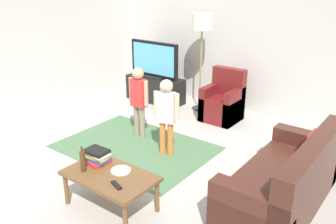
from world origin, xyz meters
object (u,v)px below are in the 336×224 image
at_px(armchair, 223,103).
at_px(floor_lamp, 202,27).
at_px(child_near_tv, 139,96).
at_px(bottle, 83,161).
at_px(book_stack, 98,156).
at_px(tv, 154,60).
at_px(couch, 288,184).
at_px(tv_stand, 155,89).
at_px(child_center, 166,111).
at_px(coffee_table, 110,178).
at_px(plate, 121,171).
at_px(tv_remote, 116,185).

xyz_separation_m(armchair, floor_lamp, (-0.61, 0.19, 1.25)).
relative_size(floor_lamp, child_near_tv, 1.59).
distance_m(armchair, bottle, 3.18).
distance_m(child_near_tv, book_stack, 1.68).
relative_size(tv, couch, 0.61).
height_order(tv_stand, armchair, armchair).
height_order(couch, floor_lamp, floor_lamp).
bearing_deg(bottle, tv_stand, 116.35).
bearing_deg(child_center, tv, 133.18).
bearing_deg(child_near_tv, coffee_table, -58.20).
height_order(coffee_table, plate, plate).
xyz_separation_m(couch, book_stack, (-1.84, -1.07, 0.21)).
bearing_deg(armchair, tv_remote, -80.76).
bearing_deg(plate, armchair, 96.73).
bearing_deg(bottle, tv_remote, -0.00).
xyz_separation_m(child_near_tv, plate, (1.05, -1.50, -0.24)).
xyz_separation_m(tv_stand, bottle, (1.59, -3.21, 0.30)).
distance_m(child_near_tv, plate, 1.85).
height_order(tv_stand, tv, tv).
relative_size(child_center, coffee_table, 1.11).
height_order(armchair, child_near_tv, child_near_tv).
distance_m(armchair, floor_lamp, 1.40).
bearing_deg(book_stack, child_near_tv, 115.05).
xyz_separation_m(floor_lamp, child_near_tv, (-0.10, -1.62, -0.87)).
relative_size(tv_stand, bottle, 4.09).
bearing_deg(plate, child_center, 104.73).
bearing_deg(tv_remote, tv_stand, 142.06).
xyz_separation_m(child_near_tv, book_stack, (0.71, -1.51, -0.17)).
distance_m(armchair, tv_remote, 3.21).
bearing_deg(armchair, child_center, -89.46).
bearing_deg(tv, plate, -56.93).
distance_m(couch, child_center, 1.87).
xyz_separation_m(tv_remote, plate, (-0.17, 0.24, -0.00)).
height_order(child_center, bottle, child_center).
height_order(tv, child_near_tv, tv).
distance_m(tv_stand, tv, 0.60).
relative_size(tv, tv_remote, 6.47).
relative_size(tv_stand, child_near_tv, 1.07).
distance_m(bottle, plate, 0.42).
bearing_deg(floor_lamp, child_center, -71.39).
height_order(tv_stand, child_center, child_center).
height_order(floor_lamp, book_stack, floor_lamp).
height_order(tv, child_center, tv).
relative_size(tv, plate, 5.00).
relative_size(child_near_tv, child_center, 1.00).
bearing_deg(coffee_table, child_center, 101.50).
height_order(coffee_table, tv_remote, tv_remote).
height_order(couch, child_near_tv, child_near_tv).
distance_m(floor_lamp, book_stack, 3.36).
relative_size(child_center, tv_remote, 6.55).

